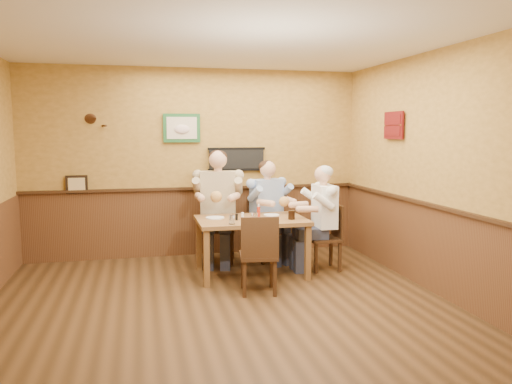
% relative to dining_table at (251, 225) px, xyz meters
% --- Properties ---
extents(room, '(5.02, 5.03, 2.81)m').
position_rel_dining_table_xyz_m(room, '(-0.44, -1.05, 1.03)').
color(room, '#362210').
rests_on(room, ground).
extents(dining_table, '(1.40, 0.90, 0.75)m').
position_rel_dining_table_xyz_m(dining_table, '(0.00, 0.00, 0.00)').
color(dining_table, brown).
rests_on(dining_table, ground).
extents(chair_back_left, '(0.56, 0.56, 1.01)m').
position_rel_dining_table_xyz_m(chair_back_left, '(-0.31, 0.75, -0.15)').
color(chair_back_left, '#3D2513').
rests_on(chair_back_left, ground).
extents(chair_back_right, '(0.53, 0.53, 0.92)m').
position_rel_dining_table_xyz_m(chair_back_right, '(0.38, 0.70, -0.20)').
color(chair_back_right, '#3D2513').
rests_on(chair_back_right, ground).
extents(chair_right_end, '(0.42, 0.42, 0.89)m').
position_rel_dining_table_xyz_m(chair_right_end, '(1.02, 0.04, -0.21)').
color(chair_right_end, '#3D2513').
rests_on(chair_right_end, ground).
extents(chair_near_side, '(0.48, 0.48, 0.92)m').
position_rel_dining_table_xyz_m(chair_near_side, '(-0.08, -0.71, -0.20)').
color(chair_near_side, '#3D2513').
rests_on(chair_near_side, ground).
extents(diner_tan_shirt, '(0.79, 0.79, 1.44)m').
position_rel_dining_table_xyz_m(diner_tan_shirt, '(-0.31, 0.75, 0.06)').
color(diner_tan_shirt, '#C6B188').
rests_on(diner_tan_shirt, ground).
extents(diner_blue_polo, '(0.76, 0.76, 1.31)m').
position_rel_dining_table_xyz_m(diner_blue_polo, '(0.38, 0.70, -0.00)').
color(diner_blue_polo, '#869EC9').
rests_on(diner_blue_polo, ground).
extents(diner_white_elder, '(0.60, 0.60, 1.27)m').
position_rel_dining_table_xyz_m(diner_white_elder, '(1.02, 0.04, -0.02)').
color(diner_white_elder, white).
rests_on(diner_white_elder, ground).
extents(water_glass_left, '(0.09, 0.09, 0.11)m').
position_rel_dining_table_xyz_m(water_glass_left, '(-0.32, -0.33, 0.15)').
color(water_glass_left, silver).
rests_on(water_glass_left, dining_table).
extents(water_glass_mid, '(0.10, 0.10, 0.12)m').
position_rel_dining_table_xyz_m(water_glass_mid, '(-0.02, -0.24, 0.15)').
color(water_glass_mid, silver).
rests_on(water_glass_mid, dining_table).
extents(cola_tumbler, '(0.11, 0.11, 0.12)m').
position_rel_dining_table_xyz_m(cola_tumbler, '(0.49, -0.18, 0.15)').
color(cola_tumbler, black).
rests_on(cola_tumbler, dining_table).
extents(hot_sauce_bottle, '(0.05, 0.05, 0.17)m').
position_rel_dining_table_xyz_m(hot_sauce_bottle, '(0.09, -0.03, 0.18)').
color(hot_sauce_bottle, '#B62813').
rests_on(hot_sauce_bottle, dining_table).
extents(salt_shaker, '(0.04, 0.04, 0.09)m').
position_rel_dining_table_xyz_m(salt_shaker, '(-0.13, -0.06, 0.14)').
color(salt_shaker, white).
rests_on(salt_shaker, dining_table).
extents(pepper_shaker, '(0.04, 0.04, 0.08)m').
position_rel_dining_table_xyz_m(pepper_shaker, '(-0.21, -0.08, 0.13)').
color(pepper_shaker, black).
rests_on(pepper_shaker, dining_table).
extents(plate_far_left, '(0.31, 0.31, 0.02)m').
position_rel_dining_table_xyz_m(plate_far_left, '(-0.46, 0.12, 0.10)').
color(plate_far_left, silver).
rests_on(plate_far_left, dining_table).
extents(plate_far_right, '(0.27, 0.27, 0.01)m').
position_rel_dining_table_xyz_m(plate_far_right, '(0.32, 0.17, 0.10)').
color(plate_far_right, white).
rests_on(plate_far_right, dining_table).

